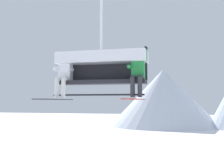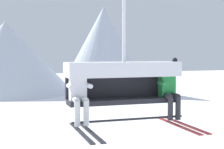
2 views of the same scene
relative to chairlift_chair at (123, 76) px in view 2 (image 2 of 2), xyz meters
name	(u,v)px [view 2 (image 2 of 2)]	position (x,y,z in m)	size (l,w,h in m)	color
mountain_peak_west	(5,57)	(-1.58, 50.78, -0.18)	(21.72, 21.72, 11.34)	silver
mountain_peak_central	(104,49)	(14.11, 48.32, 1.16)	(15.13, 15.13, 14.03)	silver
chairlift_chair	(123,76)	(0.00, 0.00, 0.00)	(2.37, 0.74, 2.94)	#232328
skier_white	(79,93)	(-0.97, -0.22, -0.30)	(0.46, 1.70, 1.23)	silver
skier_green	(170,89)	(0.98, -0.21, -0.28)	(0.48, 1.70, 1.34)	#23843D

